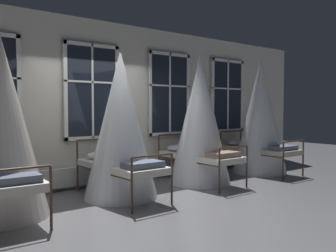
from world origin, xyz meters
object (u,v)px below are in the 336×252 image
(cot_third, at_px, (121,127))
(cot_fifth, at_px, (260,118))
(cot_fourth, at_px, (200,121))
(cot_second, at_px, (1,128))

(cot_third, bearing_deg, cot_fifth, -89.74)
(cot_third, relative_size, cot_fifth, 0.94)
(cot_fourth, distance_m, cot_fifth, 1.96)
(cot_fourth, bearing_deg, cot_third, 92.58)
(cot_second, distance_m, cot_fourth, 3.86)
(cot_second, distance_m, cot_third, 1.92)
(cot_third, distance_m, cot_fourth, 1.95)
(cot_third, height_order, cot_fifth, cot_fifth)
(cot_third, xyz_separation_m, cot_fourth, (1.95, 0.09, 0.06))
(cot_second, relative_size, cot_fifth, 0.97)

